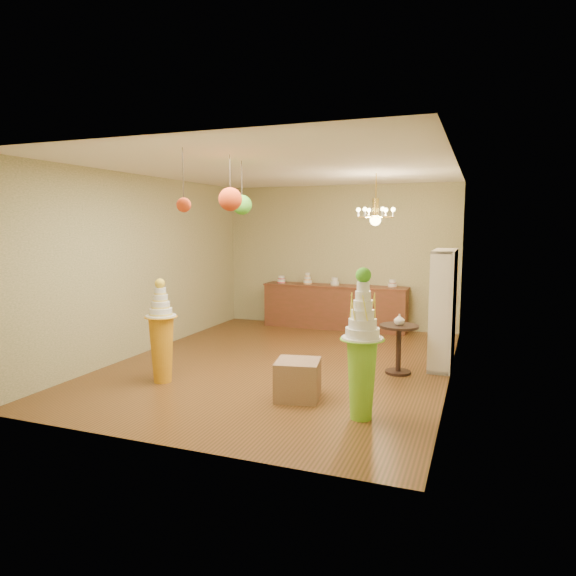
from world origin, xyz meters
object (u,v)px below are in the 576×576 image
(sideboard, at_px, (334,306))
(pedestal_green, at_px, (362,359))
(pedestal_orange, at_px, (162,340))
(round_table, at_px, (399,342))

(sideboard, bearing_deg, pedestal_green, -71.02)
(pedestal_orange, relative_size, round_table, 2.00)
(round_table, bearing_deg, pedestal_orange, -152.41)
(pedestal_orange, relative_size, sideboard, 0.48)
(pedestal_green, height_order, sideboard, pedestal_green)
(sideboard, bearing_deg, pedestal_orange, -105.51)
(pedestal_green, height_order, round_table, pedestal_green)
(pedestal_green, bearing_deg, pedestal_orange, 172.62)
(pedestal_green, relative_size, pedestal_orange, 1.18)
(pedestal_orange, xyz_separation_m, round_table, (3.01, 1.57, -0.12))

